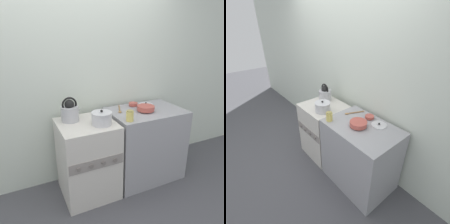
% 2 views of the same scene
% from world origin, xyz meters
% --- Properties ---
extents(ground_plane, '(12.00, 12.00, 0.00)m').
position_xyz_m(ground_plane, '(0.00, 0.00, 0.00)').
color(ground_plane, '#4C4C51').
extents(wall_back, '(7.00, 0.06, 2.50)m').
position_xyz_m(wall_back, '(0.00, 0.69, 1.25)').
color(wall_back, silver).
rests_on(wall_back, ground_plane).
extents(stove, '(0.60, 0.61, 0.88)m').
position_xyz_m(stove, '(0.00, 0.29, 0.44)').
color(stove, beige).
rests_on(stove, ground_plane).
extents(counter, '(0.89, 0.62, 0.91)m').
position_xyz_m(counter, '(0.77, 0.31, 0.45)').
color(counter, '#99999E').
rests_on(counter, ground_plane).
extents(kettle, '(0.23, 0.19, 0.27)m').
position_xyz_m(kettle, '(-0.13, 0.42, 0.98)').
color(kettle, '#B2B2B7').
rests_on(kettle, stove).
extents(cooking_pot, '(0.22, 0.22, 0.16)m').
position_xyz_m(cooking_pot, '(0.14, 0.19, 0.95)').
color(cooking_pot, silver).
rests_on(cooking_pot, stove).
extents(enamel_bowl, '(0.20, 0.20, 0.07)m').
position_xyz_m(enamel_bowl, '(0.74, 0.28, 0.94)').
color(enamel_bowl, '#B75147').
rests_on(enamel_bowl, counter).
extents(small_ceramic_bowl, '(0.11, 0.11, 0.04)m').
position_xyz_m(small_ceramic_bowl, '(0.70, 0.51, 0.93)').
color(small_ceramic_bowl, '#B75147').
rests_on(small_ceramic_bowl, counter).
extents(storage_jar, '(0.08, 0.08, 0.12)m').
position_xyz_m(storage_jar, '(0.41, 0.09, 0.96)').
color(storage_jar, '#E0CC66').
rests_on(storage_jar, counter).
extents(loose_pot_lid, '(0.19, 0.19, 0.03)m').
position_xyz_m(loose_pot_lid, '(0.88, 0.48, 0.91)').
color(loose_pot_lid, silver).
rests_on(loose_pot_lid, counter).
extents(wooden_spoon, '(0.14, 0.26, 0.02)m').
position_xyz_m(wooden_spoon, '(0.47, 0.44, 0.91)').
color(wooden_spoon, '#A37A4C').
rests_on(wooden_spoon, counter).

